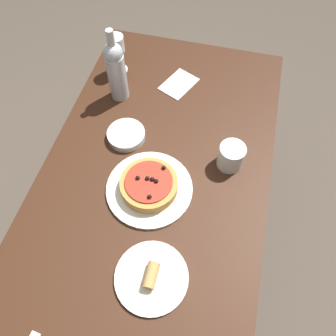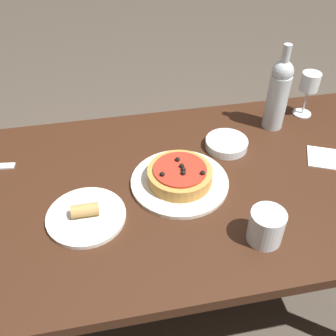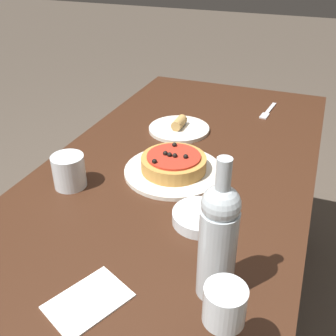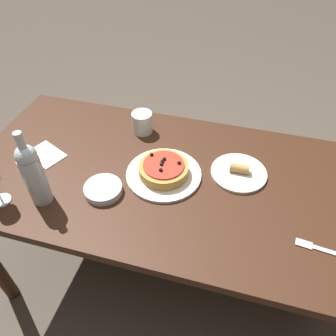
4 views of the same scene
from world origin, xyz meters
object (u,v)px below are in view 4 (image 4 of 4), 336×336
object	(u,v)px
side_plate	(239,172)
dinner_plate	(164,174)
wine_bottle	(33,173)
fork	(320,249)
side_bowl	(103,189)
dining_table	(169,191)
pizza	(164,169)
water_cup	(142,122)

from	to	relation	value
side_plate	dinner_plate	bearing A→B (deg)	17.31
wine_bottle	fork	size ratio (longest dim) A/B	1.73
wine_bottle	side_bowl	xyz separation A→B (m)	(-0.19, -0.09, -0.11)
dining_table	wine_bottle	bearing A→B (deg)	29.51
pizza	fork	xyz separation A→B (m)	(-0.55, 0.18, -0.03)
dining_table	side_plate	size ratio (longest dim) A/B	7.41
pizza	wine_bottle	bearing A→B (deg)	30.72
dinner_plate	water_cup	size ratio (longest dim) A/B	3.11
dining_table	side_bowl	xyz separation A→B (m)	(0.21, 0.14, 0.10)
pizza	wine_bottle	size ratio (longest dim) A/B	0.63
side_plate	pizza	bearing A→B (deg)	17.28
dining_table	fork	distance (m)	0.56
dining_table	water_cup	xyz separation A→B (m)	(0.19, -0.24, 0.13)
pizza	wine_bottle	world-z (taller)	wine_bottle
side_bowl	fork	bearing A→B (deg)	176.74
water_cup	fork	size ratio (longest dim) A/B	0.54
dinner_plate	pizza	size ratio (longest dim) A/B	1.52
wine_bottle	fork	world-z (taller)	wine_bottle
water_cup	dinner_plate	bearing A→B (deg)	124.27
dining_table	dinner_plate	bearing A→B (deg)	5.24
pizza	side_plate	size ratio (longest dim) A/B	0.88
wine_bottle	water_cup	distance (m)	0.52
side_bowl	dining_table	bearing A→B (deg)	-146.20
wine_bottle	fork	distance (m)	0.93
water_cup	fork	bearing A→B (deg)	149.61
side_bowl	side_plate	world-z (taller)	side_plate
dining_table	side_bowl	world-z (taller)	side_bowl
dining_table	dinner_plate	world-z (taller)	dinner_plate
pizza	water_cup	world-z (taller)	water_cup
wine_bottle	side_plate	bearing A→B (deg)	-154.56
pizza	water_cup	bearing A→B (deg)	-55.73
dinner_plate	side_plate	xyz separation A→B (m)	(-0.27, -0.08, 0.00)
side_bowl	dinner_plate	bearing A→B (deg)	-143.55
pizza	water_cup	size ratio (longest dim) A/B	2.04
wine_bottle	side_plate	distance (m)	0.73
dining_table	pizza	world-z (taller)	pizza
side_bowl	pizza	bearing A→B (deg)	-143.53
fork	dinner_plate	bearing A→B (deg)	-11.18
water_cup	side_bowl	size ratio (longest dim) A/B	0.67
fork	side_plate	bearing A→B (deg)	-36.51
dinner_plate	side_plate	bearing A→B (deg)	-162.69
wine_bottle	fork	bearing A→B (deg)	-177.21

